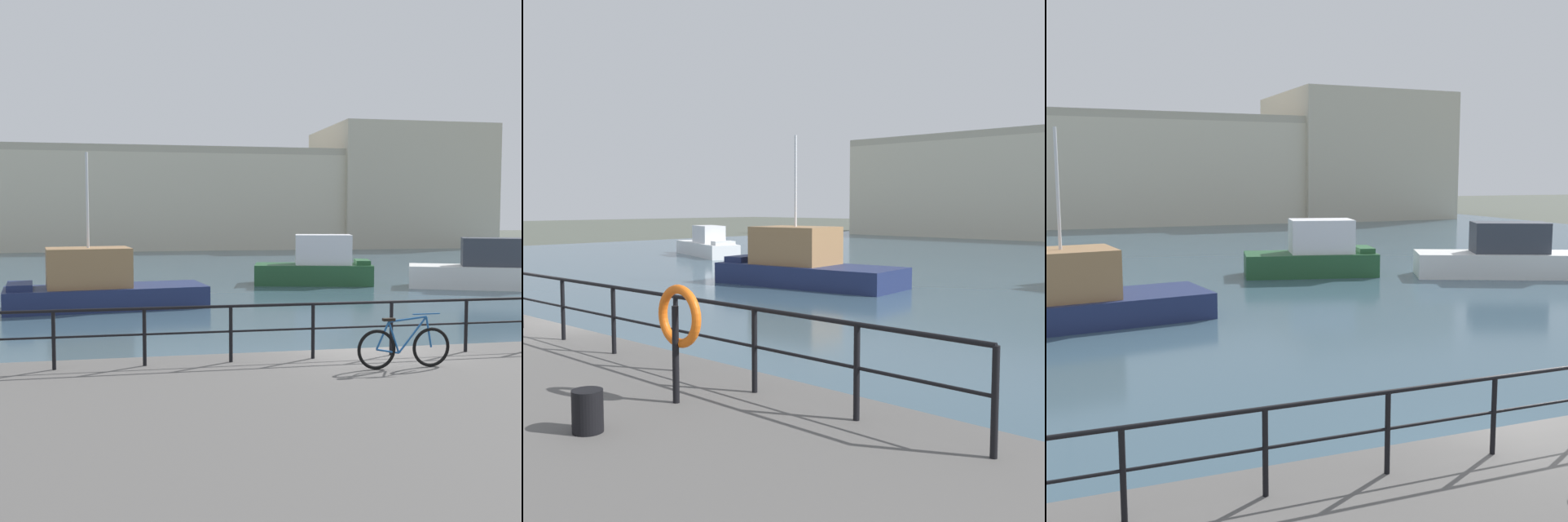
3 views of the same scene
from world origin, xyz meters
TOP-DOWN VIEW (x-y plane):
  - ground_plane at (0.00, 0.00)m, footprint 240.00×240.00m
  - water_basin at (0.00, 30.20)m, footprint 80.00×60.00m
  - harbor_building at (7.05, 59.79)m, footprint 68.56×15.00m
  - moored_harbor_tender at (13.41, 17.11)m, footprint 9.32×5.93m
  - moored_small_launch at (-5.98, 14.04)m, footprint 8.05×3.87m
  - moored_blue_motorboat at (4.95, 20.93)m, footprint 6.53×3.88m

SIDE VIEW (x-z plane):
  - ground_plane at x=0.00m, z-range 0.00..0.00m
  - water_basin at x=0.00m, z-range 0.00..0.01m
  - moored_harbor_tender at x=13.41m, z-range -0.37..2.15m
  - moored_small_launch at x=-5.98m, z-range -2.16..3.95m
  - moored_blue_motorboat at x=4.95m, z-range -0.30..2.31m
  - harbor_building at x=7.05m, z-range -1.31..11.98m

